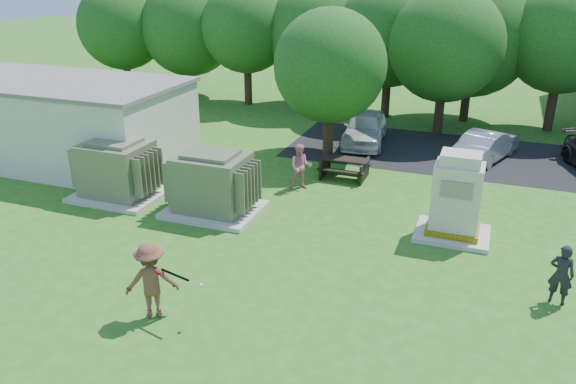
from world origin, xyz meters
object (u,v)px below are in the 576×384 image
at_px(car_silver_a, 487,145).
at_px(generator_cabinet, 456,201).
at_px(car_white, 365,128).
at_px(person_by_generator, 561,274).
at_px(picnic_table, 344,166).
at_px(transformer_left, 117,171).
at_px(transformer_right, 213,184).
at_px(person_at_picnic, 301,167).
at_px(batter, 151,280).

bearing_deg(car_silver_a, generator_cabinet, 105.58).
relative_size(generator_cabinet, car_white, 0.60).
bearing_deg(person_by_generator, car_silver_a, -66.26).
xyz_separation_m(generator_cabinet, picnic_table, (-4.36, 3.66, -0.67)).
bearing_deg(person_by_generator, transformer_left, 4.98).
distance_m(transformer_left, transformer_right, 3.70).
height_order(picnic_table, car_white, car_white).
relative_size(transformer_left, person_at_picnic, 1.79).
xyz_separation_m(transformer_right, car_white, (2.89, 9.11, -0.23)).
bearing_deg(car_white, picnic_table, -93.30).
bearing_deg(car_white, car_silver_a, -11.04).
height_order(transformer_left, person_by_generator, transformer_left).
relative_size(picnic_table, person_at_picnic, 1.08).
distance_m(transformer_left, person_by_generator, 14.08).
bearing_deg(car_white, transformer_right, -114.62).
bearing_deg(transformer_left, generator_cabinet, 4.75).
xyz_separation_m(transformer_right, picnic_table, (3.19, 4.60, -0.49)).
distance_m(transformer_left, batter, 7.68).
bearing_deg(transformer_left, person_by_generator, -7.57).
height_order(batter, car_silver_a, batter).
xyz_separation_m(transformer_left, generator_cabinet, (11.24, 0.93, 0.18)).
height_order(picnic_table, person_by_generator, person_by_generator).
relative_size(picnic_table, person_by_generator, 1.16).
bearing_deg(transformer_right, picnic_table, 55.27).
distance_m(generator_cabinet, batter, 9.05).
relative_size(transformer_right, car_silver_a, 0.78).
relative_size(generator_cabinet, batter, 1.42).
bearing_deg(picnic_table, car_silver_a, 39.75).
height_order(person_by_generator, person_at_picnic, person_at_picnic).
relative_size(transformer_right, batter, 1.62).
height_order(transformer_right, picnic_table, transformer_right).
xyz_separation_m(generator_cabinet, batter, (-6.12, -6.66, -0.22)).
bearing_deg(car_white, generator_cabinet, -67.36).
bearing_deg(batter, person_at_picnic, -125.14).
height_order(transformer_right, car_silver_a, transformer_right).
relative_size(person_by_generator, car_silver_a, 0.40).
xyz_separation_m(transformer_left, car_silver_a, (11.87, 8.74, -0.34)).
relative_size(transformer_left, batter, 1.62).
height_order(transformer_left, picnic_table, transformer_left).
relative_size(transformer_left, car_silver_a, 0.78).
bearing_deg(person_by_generator, batter, 36.18).
bearing_deg(generator_cabinet, transformer_right, -172.94).
bearing_deg(car_silver_a, person_by_generator, 121.31).
bearing_deg(person_at_picnic, picnic_table, 32.96).
relative_size(transformer_right, generator_cabinet, 1.14).
distance_m(transformer_left, person_at_picnic, 6.42).
height_order(transformer_right, car_white, transformer_right).
relative_size(batter, car_white, 0.43).
distance_m(person_at_picnic, car_silver_a, 8.46).
bearing_deg(transformer_left, batter, -48.17).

